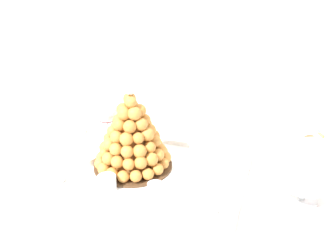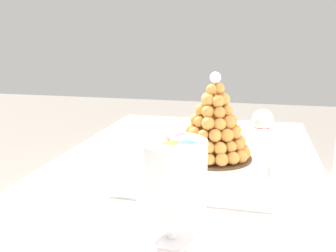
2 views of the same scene
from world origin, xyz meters
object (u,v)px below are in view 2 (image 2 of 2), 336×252
dessert_cup_centre (162,160)px  dessert_cup_mid_right (142,179)px  dessert_cup_left (182,134)px  serving_tray (205,163)px  macaron_goblet (172,179)px  creme_brulee_ramekin (214,141)px  wine_glass (263,121)px  dessert_cup_mid_left (173,147)px  croquembouche (214,126)px

dessert_cup_centre → dessert_cup_mid_right: 0.17m
dessert_cup_left → dessert_cup_mid_right: bearing=-1.6°
serving_tray → macaron_goblet: 0.53m
serving_tray → macaron_goblet: (0.51, -0.00, 0.14)m
dessert_cup_mid_right → creme_brulee_ramekin: 0.51m
wine_glass → dessert_cup_centre: bearing=-46.7°
wine_glass → macaron_goblet: bearing=-14.6°
serving_tray → creme_brulee_ramekin: bearing=178.9°
serving_tray → dessert_cup_mid_left: dessert_cup_mid_left is taller
serving_tray → dessert_cup_centre: (0.08, -0.13, 0.03)m
creme_brulee_ramekin → macaron_goblet: (0.74, -0.01, 0.12)m
croquembouche → dessert_cup_mid_left: bearing=-100.3°
serving_tray → dessert_cup_centre: bearing=-57.7°
croquembouche → dessert_cup_left: 0.28m
dessert_cup_left → dessert_cup_mid_left: (0.18, 0.00, -0.00)m
macaron_goblet → dessert_cup_left: bearing=-170.2°
dessert_cup_centre → serving_tray: bearing=122.3°
serving_tray → dessert_cup_mid_left: (-0.08, -0.13, 0.02)m
serving_tray → croquembouche: bearing=156.2°
dessert_cup_mid_left → dessert_cup_mid_right: size_ratio=1.21×
serving_tray → dessert_cup_mid_right: (0.26, -0.15, 0.03)m
dessert_cup_centre → creme_brulee_ramekin: size_ratio=0.52×
dessert_cup_centre → creme_brulee_ramekin: (-0.31, 0.14, -0.01)m
serving_tray → macaron_goblet: size_ratio=2.83×
dessert_cup_centre → macaron_goblet: (0.43, 0.13, 0.11)m
dessert_cup_mid_right → macaron_goblet: (0.26, 0.15, 0.11)m
croquembouche → wine_glass: 0.24m
croquembouche → dessert_cup_mid_left: size_ratio=5.08×
creme_brulee_ramekin → macaron_goblet: bearing=-0.5°
serving_tray → creme_brulee_ramekin: size_ratio=6.81×
serving_tray → dessert_cup_mid_left: 0.15m
dessert_cup_centre → wine_glass: (-0.30, 0.32, 0.08)m
serving_tray → dessert_cup_mid_left: size_ratio=11.28×
serving_tray → wine_glass: size_ratio=4.21×
serving_tray → wine_glass: bearing=139.3°
croquembouche → dessert_cup_mid_left: 0.18m
dessert_cup_mid_left → macaron_goblet: 0.61m
dessert_cup_mid_right → dessert_cup_mid_left: bearing=177.1°
dessert_cup_mid_left → wine_glass: wine_glass is taller
dessert_cup_left → creme_brulee_ramekin: 0.14m
croquembouche → dessert_cup_centre: (0.13, -0.15, -0.09)m
wine_glass → serving_tray: bearing=-40.7°
dessert_cup_mid_left → macaron_goblet: size_ratio=0.25×
dessert_cup_mid_left → dessert_cup_mid_right: dessert_cup_mid_right is taller
dessert_cup_left → dessert_cup_centre: dessert_cup_left is taller
croquembouche → serving_tray: bearing=-23.8°
serving_tray → dessert_cup_mid_left: bearing=-120.4°
dessert_cup_mid_right → wine_glass: bearing=144.7°
dessert_cup_left → dessert_cup_mid_left: bearing=1.0°
dessert_cup_mid_left → wine_glass: bearing=113.9°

